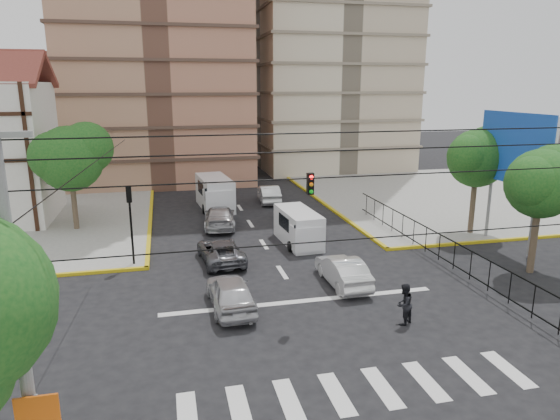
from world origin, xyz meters
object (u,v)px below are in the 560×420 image
object	(u,v)px
traffic_light_nw	(130,212)
car_white_front_right	(343,271)
van_left_lane	(215,194)
van_right_lane	(299,229)
car_silver_front_left	(231,292)
pedestrian_crosswalk	(404,304)

from	to	relation	value
traffic_light_nw	car_white_front_right	xyz separation A→B (m)	(10.38, -5.09, -2.38)
van_left_lane	car_white_front_right	world-z (taller)	van_left_lane
van_right_lane	car_silver_front_left	xyz separation A→B (m)	(-5.45, -8.27, -0.27)
van_left_lane	car_white_front_right	distance (m)	18.02
van_right_lane	car_white_front_right	xyz separation A→B (m)	(0.41, -6.77, -0.31)
car_silver_front_left	traffic_light_nw	bearing A→B (deg)	-57.67
traffic_light_nw	car_silver_front_left	xyz separation A→B (m)	(4.52, -6.60, -2.34)
pedestrian_crosswalk	car_white_front_right	bearing A→B (deg)	-110.24
van_right_lane	van_left_lane	world-z (taller)	van_left_lane
traffic_light_nw	van_left_lane	xyz separation A→B (m)	(5.82, 12.33, -1.88)
van_right_lane	car_white_front_right	world-z (taller)	van_right_lane
car_white_front_right	pedestrian_crosswalk	bearing A→B (deg)	100.69
car_silver_front_left	car_white_front_right	bearing A→B (deg)	-167.69
van_left_lane	pedestrian_crosswalk	bearing A→B (deg)	-81.57
van_right_lane	traffic_light_nw	bearing A→B (deg)	-174.34
traffic_light_nw	van_left_lane	world-z (taller)	traffic_light_nw
traffic_light_nw	pedestrian_crosswalk	size ratio (longest dim) A/B	2.46
van_right_lane	van_left_lane	size ratio (longest dim) A/B	0.84
van_right_lane	pedestrian_crosswalk	world-z (taller)	van_right_lane
van_left_lane	car_white_front_right	bearing A→B (deg)	-81.02
van_left_lane	car_silver_front_left	xyz separation A→B (m)	(-1.30, -18.93, -0.46)
car_white_front_right	traffic_light_nw	bearing A→B (deg)	-27.48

